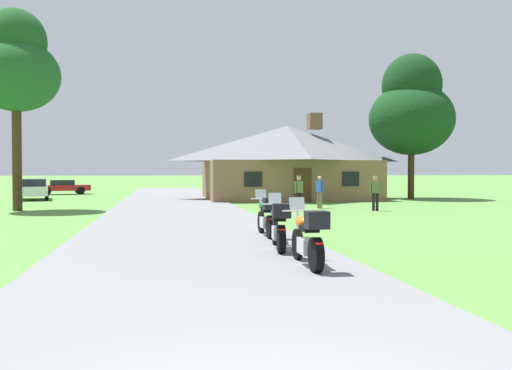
% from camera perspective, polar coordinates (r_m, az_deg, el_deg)
% --- Properties ---
extents(ground_plane, '(500.00, 500.00, 0.00)m').
position_cam_1_polar(ground_plane, '(23.47, -8.26, -3.20)').
color(ground_plane, '#56893D').
extents(asphalt_driveway, '(6.40, 80.00, 0.06)m').
position_cam_1_polar(asphalt_driveway, '(21.48, -8.09, -3.55)').
color(asphalt_driveway, slate).
rests_on(asphalt_driveway, ground).
extents(motorcycle_orange_nearest_to_camera, '(0.66, 2.08, 1.30)m').
position_cam_1_polar(motorcycle_orange_nearest_to_camera, '(10.33, 5.60, -5.64)').
color(motorcycle_orange_nearest_to_camera, black).
rests_on(motorcycle_orange_nearest_to_camera, asphalt_driveway).
extents(motorcycle_blue_second_in_row, '(0.72, 2.08, 1.30)m').
position_cam_1_polar(motorcycle_blue_second_in_row, '(12.54, 2.44, -4.39)').
color(motorcycle_blue_second_in_row, black).
rests_on(motorcycle_blue_second_in_row, asphalt_driveway).
extents(motorcycle_green_farthest_in_row, '(0.66, 2.08, 1.30)m').
position_cam_1_polar(motorcycle_green_farthest_in_row, '(15.14, 1.14, -3.38)').
color(motorcycle_green_farthest_in_row, black).
rests_on(motorcycle_green_farthest_in_row, asphalt_driveway).
extents(stone_lodge, '(11.69, 8.88, 5.95)m').
position_cam_1_polar(stone_lodge, '(36.96, 3.32, 2.54)').
color(stone_lodge, brown).
rests_on(stone_lodge, ground).
extents(bystander_olive_shirt_near_lodge, '(0.49, 0.36, 1.69)m').
position_cam_1_polar(bystander_olive_shirt_near_lodge, '(26.25, 4.60, -0.63)').
color(bystander_olive_shirt_near_lodge, black).
rests_on(bystander_olive_shirt_near_lodge, ground).
extents(bystander_blue_shirt_beside_signpost, '(0.36, 0.50, 1.67)m').
position_cam_1_polar(bystander_blue_shirt_beside_signpost, '(27.52, 6.82, -0.57)').
color(bystander_blue_shirt_beside_signpost, '#75664C').
rests_on(bystander_blue_shirt_beside_signpost, ground).
extents(bystander_olive_shirt_by_tree, '(0.55, 0.26, 1.69)m').
position_cam_1_polar(bystander_olive_shirt_by_tree, '(26.32, 12.63, -0.65)').
color(bystander_olive_shirt_by_tree, black).
rests_on(bystander_olive_shirt_by_tree, ground).
extents(tree_right_of_lodge, '(5.81, 5.81, 10.02)m').
position_cam_1_polar(tree_right_of_lodge, '(38.75, 16.28, 7.77)').
color(tree_right_of_lodge, '#422D19').
rests_on(tree_right_of_lodge, ground).
extents(tree_left_near, '(4.10, 4.10, 9.71)m').
position_cam_1_polar(tree_left_near, '(28.65, -24.26, 11.53)').
color(tree_left_near, '#422D19').
rests_on(tree_left_near, ground).
extents(parked_white_suv_far_left, '(2.68, 4.87, 1.40)m').
position_cam_1_polar(parked_white_suv_far_left, '(38.79, -22.70, -0.32)').
color(parked_white_suv_far_left, silver).
rests_on(parked_white_suv_far_left, ground).
extents(parked_red_sedan_far_left, '(4.52, 2.78, 1.20)m').
position_cam_1_polar(parked_red_sedan_far_left, '(47.03, -19.92, -0.17)').
color(parked_red_sedan_far_left, maroon).
rests_on(parked_red_sedan_far_left, ground).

